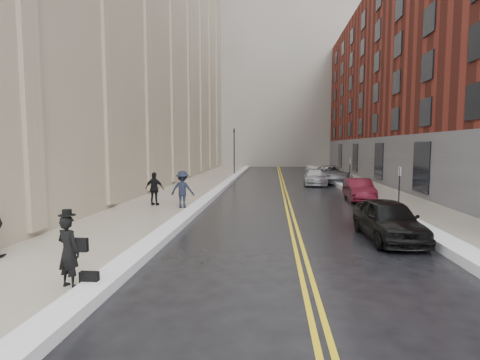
% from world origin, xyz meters
% --- Properties ---
extents(ground, '(160.00, 160.00, 0.00)m').
position_xyz_m(ground, '(0.00, 0.00, 0.00)').
color(ground, black).
rests_on(ground, ground).
extents(sidewalk_left, '(4.00, 64.00, 0.15)m').
position_xyz_m(sidewalk_left, '(-4.50, 16.00, 0.07)').
color(sidewalk_left, gray).
rests_on(sidewalk_left, ground).
extents(sidewalk_right, '(3.00, 64.00, 0.15)m').
position_xyz_m(sidewalk_right, '(9.00, 16.00, 0.07)').
color(sidewalk_right, gray).
rests_on(sidewalk_right, ground).
extents(lane_stripe_a, '(0.12, 64.00, 0.01)m').
position_xyz_m(lane_stripe_a, '(2.38, 16.00, 0.00)').
color(lane_stripe_a, gold).
rests_on(lane_stripe_a, ground).
extents(lane_stripe_b, '(0.12, 64.00, 0.01)m').
position_xyz_m(lane_stripe_b, '(2.62, 16.00, 0.00)').
color(lane_stripe_b, gold).
rests_on(lane_stripe_b, ground).
extents(snow_ridge_left, '(0.70, 60.80, 0.26)m').
position_xyz_m(snow_ridge_left, '(-2.20, 16.00, 0.13)').
color(snow_ridge_left, white).
rests_on(snow_ridge_left, ground).
extents(snow_ridge_right, '(0.85, 60.80, 0.30)m').
position_xyz_m(snow_ridge_right, '(7.15, 16.00, 0.15)').
color(snow_ridge_right, white).
rests_on(snow_ridge_right, ground).
extents(building_right, '(14.00, 50.00, 18.00)m').
position_xyz_m(building_right, '(17.50, 23.00, 9.00)').
color(building_right, maroon).
rests_on(building_right, ground).
extents(tower_far_center, '(28.00, 16.00, 52.00)m').
position_xyz_m(tower_far_center, '(1.00, 56.00, 26.00)').
color(tower_far_center, gray).
rests_on(tower_far_center, ground).
extents(tower_far_right, '(22.00, 18.00, 44.00)m').
position_xyz_m(tower_far_right, '(14.00, 66.00, 22.00)').
color(tower_far_right, slate).
rests_on(tower_far_right, ground).
extents(tower_far_left, '(22.00, 18.00, 60.00)m').
position_xyz_m(tower_far_left, '(-12.00, 72.00, 30.00)').
color(tower_far_left, slate).
rests_on(tower_far_left, ground).
extents(traffic_signal, '(0.18, 0.15, 5.20)m').
position_xyz_m(traffic_signal, '(-2.60, 30.00, 3.08)').
color(traffic_signal, black).
rests_on(traffic_signal, ground).
extents(parking_sign_near, '(0.06, 0.35, 2.23)m').
position_xyz_m(parking_sign_near, '(7.90, 8.00, 1.36)').
color(parking_sign_near, black).
rests_on(parking_sign_near, ground).
extents(parking_sign_far, '(0.06, 0.35, 2.23)m').
position_xyz_m(parking_sign_far, '(7.90, 20.00, 1.36)').
color(parking_sign_far, black).
rests_on(parking_sign_far, ground).
extents(car_black, '(1.84, 4.23, 1.42)m').
position_xyz_m(car_black, '(5.65, 2.12, 0.71)').
color(car_black, black).
rests_on(car_black, ground).
extents(car_maroon, '(1.51, 4.00, 1.30)m').
position_xyz_m(car_maroon, '(6.80, 11.75, 0.65)').
color(car_maroon, '#4D0D19').
rests_on(car_maroon, ground).
extents(car_silver_near, '(2.01, 4.52, 1.29)m').
position_xyz_m(car_silver_near, '(5.20, 20.75, 0.64)').
color(car_silver_near, '#B5B8BE').
rests_on(car_silver_near, ground).
extents(car_silver_far, '(3.10, 5.73, 1.53)m').
position_xyz_m(car_silver_far, '(6.80, 22.35, 0.76)').
color(car_silver_far, gray).
rests_on(car_silver_far, ground).
extents(pedestrian_main, '(0.68, 0.56, 1.60)m').
position_xyz_m(pedestrian_main, '(-2.80, -3.39, 0.95)').
color(pedestrian_main, black).
rests_on(pedestrian_main, sidewalk_left).
extents(pedestrian_b, '(1.25, 0.78, 1.86)m').
position_xyz_m(pedestrian_b, '(-2.87, 7.31, 1.08)').
color(pedestrian_b, black).
rests_on(pedestrian_b, sidewalk_left).
extents(pedestrian_c, '(1.07, 0.56, 1.74)m').
position_xyz_m(pedestrian_c, '(-4.50, 7.91, 1.02)').
color(pedestrian_c, black).
rests_on(pedestrian_c, sidewalk_left).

